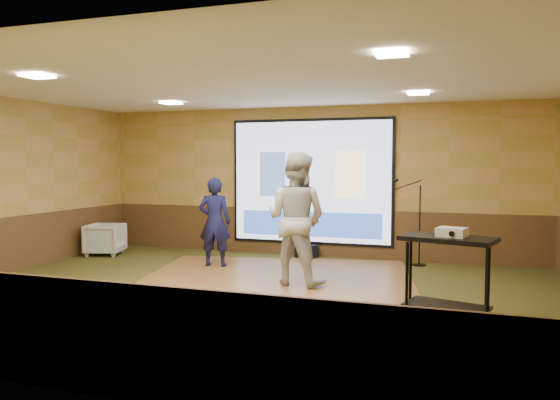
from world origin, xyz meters
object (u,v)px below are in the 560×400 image
(projector, at_px, (452,232))
(dance_floor, at_px, (279,276))
(mic_stand, at_px, (416,239))
(player_left, at_px, (215,222))
(banquet_chair, at_px, (106,239))
(projector_screen, at_px, (311,183))
(duffel_bag, at_px, (306,251))
(player_right, at_px, (296,219))
(av_table, at_px, (448,263))

(projector, bearing_deg, dance_floor, 158.53)
(dance_floor, distance_m, mic_stand, 2.78)
(player_left, distance_m, banquet_chair, 2.80)
(projector_screen, relative_size, player_left, 2.09)
(player_left, bearing_deg, projector, 137.93)
(projector, xyz_separation_m, mic_stand, (-0.69, 3.84, -0.62))
(banquet_chair, xyz_separation_m, duffel_bag, (3.97, 1.03, -0.20))
(player_right, height_order, mic_stand, player_right)
(player_left, relative_size, mic_stand, 1.00)
(dance_floor, distance_m, projector, 3.59)
(projector_screen, distance_m, player_left, 2.25)
(player_right, bearing_deg, projector_screen, -68.57)
(player_left, distance_m, duffel_bag, 2.11)
(projector_screen, xyz_separation_m, projector, (2.80, -4.18, -0.36))
(dance_floor, relative_size, duffel_bag, 10.63)
(player_left, relative_size, banquet_chair, 2.24)
(mic_stand, xyz_separation_m, banquet_chair, (-6.10, -0.88, -0.17))
(dance_floor, relative_size, mic_stand, 2.69)
(av_table, distance_m, mic_stand, 3.90)
(player_right, bearing_deg, mic_stand, -114.16)
(projector, relative_size, duffel_bag, 0.76)
(projector_screen, height_order, player_right, projector_screen)
(duffel_bag, bearing_deg, av_table, -55.00)
(dance_floor, xyz_separation_m, projector, (2.74, -2.04, 1.10))
(av_table, bearing_deg, mic_stand, 99.68)
(banquet_chair, bearing_deg, projector, -129.51)
(projector_screen, bearing_deg, mic_stand, -9.07)
(av_table, bearing_deg, dance_floor, 143.17)
(projector_screen, bearing_deg, duffel_bag, -99.09)
(projector, distance_m, banquet_chair, 7.46)
(dance_floor, distance_m, av_table, 3.46)
(duffel_bag, bearing_deg, player_right, -77.69)
(player_left, distance_m, av_table, 4.73)
(player_left, height_order, duffel_bag, player_left)
(dance_floor, height_order, av_table, av_table)
(dance_floor, bearing_deg, duffel_bag, 92.43)
(projector_screen, distance_m, player_right, 2.72)
(dance_floor, distance_m, player_left, 1.63)
(player_right, bearing_deg, av_table, 156.43)
(projector, height_order, mic_stand, mic_stand)
(projector_screen, height_order, av_table, projector_screen)
(player_right, bearing_deg, player_left, -16.30)
(mic_stand, bearing_deg, player_left, -164.40)
(projector_screen, bearing_deg, banquet_chair, -163.08)
(player_right, xyz_separation_m, mic_stand, (1.60, 2.30, -0.54))
(av_table, relative_size, banquet_chair, 1.50)
(duffel_bag, bearing_deg, player_left, -129.41)
(mic_stand, bearing_deg, banquet_chair, -178.44)
(dance_floor, height_order, banquet_chair, banquet_chair)
(av_table, height_order, duffel_bag, av_table)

